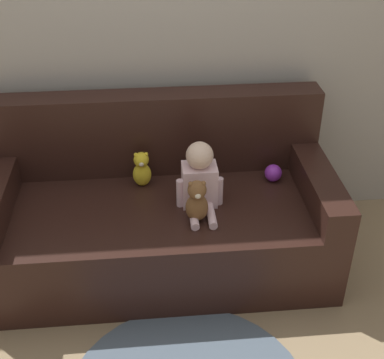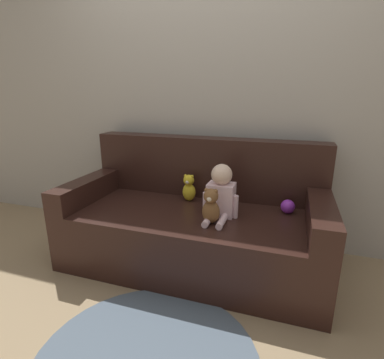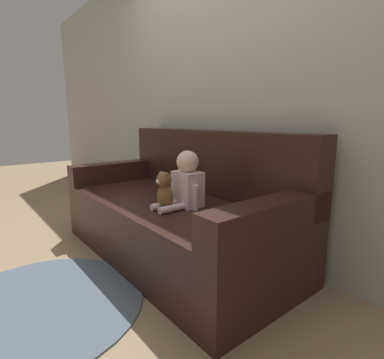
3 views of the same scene
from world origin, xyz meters
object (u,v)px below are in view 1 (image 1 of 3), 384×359
Objects in this scene: teddy_bear_brown at (197,201)px; plush_toy_side at (142,169)px; couch at (160,213)px; toy_ball at (273,173)px; person_baby at (200,179)px.

plush_toy_side is at bearing 127.47° from teddy_bear_brown.
couch is 0.39m from teddy_bear_brown.
plush_toy_side is 0.76m from toy_ball.
person_baby is at bearing -24.18° from couch.
toy_ball is (0.45, 0.19, -0.11)m from person_baby.
person_baby is 0.50m from toy_ball.
person_baby is at bearing -34.58° from plush_toy_side.
person_baby is at bearing 78.66° from teddy_bear_brown.
plush_toy_side is at bearing 178.54° from toy_ball.
couch is 8.77× the size of plush_toy_side.
toy_ball is at bearing -1.46° from plush_toy_side.
couch is at bearing 127.05° from teddy_bear_brown.
teddy_bear_brown reaches higher than toy_ball.
person_baby reaches higher than plush_toy_side.
person_baby reaches higher than toy_ball.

